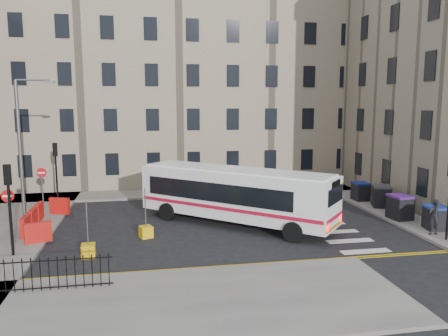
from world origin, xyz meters
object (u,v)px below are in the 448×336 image
object	(u,v)px
wheelie_bin_a	(435,218)
bollard_chevron	(146,232)
streetlamp	(20,149)
bollard_yellow	(88,251)
wheelie_bin_c	(397,204)
wheelie_bin_e	(361,191)
wheelie_bin_b	(400,207)
pedestrian	(434,217)
wheelie_bin_d	(381,196)
bus	(235,193)

from	to	relation	value
wheelie_bin_a	bollard_chevron	distance (m)	15.43
streetlamp	bollard_yellow	distance (m)	8.74
wheelie_bin_c	bollard_yellow	size ratio (longest dim) A/B	1.97
wheelie_bin_c	wheelie_bin_e	xyz separation A→B (m)	(-0.53, 3.64, 0.07)
wheelie_bin_b	wheelie_bin_c	bearing A→B (deg)	58.74
bollard_chevron	pedestrian	bearing A→B (deg)	-10.25
streetlamp	bollard_yellow	xyz separation A→B (m)	(4.30, -6.44, -4.04)
wheelie_bin_d	pedestrian	world-z (taller)	pedestrian
bus	wheelie_bin_c	xyz separation A→B (m)	(10.32, 0.29, -1.10)
wheelie_bin_b	bollard_yellow	world-z (taller)	wheelie_bin_b
streetlamp	wheelie_bin_c	bearing A→B (deg)	-5.41
wheelie_bin_d	wheelie_bin_e	size ratio (longest dim) A/B	1.26
wheelie_bin_a	wheelie_bin_e	xyz separation A→B (m)	(-0.51, 7.32, -0.01)
bus	wheelie_bin_e	world-z (taller)	bus
streetlamp	wheelie_bin_e	world-z (taller)	streetlamp
bollard_chevron	bollard_yellow	bearing A→B (deg)	-136.31
wheelie_bin_c	wheelie_bin_d	world-z (taller)	wheelie_bin_d
streetlamp	wheelie_bin_b	bearing A→B (deg)	-9.24
bollard_yellow	pedestrian	bearing A→B (deg)	-0.61
wheelie_bin_b	wheelie_bin_e	world-z (taller)	wheelie_bin_b
wheelie_bin_a	bollard_chevron	world-z (taller)	wheelie_bin_a
bus	bollard_chevron	world-z (taller)	bus
wheelie_bin_a	bollard_yellow	world-z (taller)	wheelie_bin_a
wheelie_bin_c	wheelie_bin_d	bearing A→B (deg)	82.09
streetlamp	wheelie_bin_d	xyz separation A→B (m)	(22.08, -0.52, -3.47)
bus	wheelie_bin_a	xyz separation A→B (m)	(10.29, -3.39, -1.01)
bollard_chevron	wheelie_bin_a	bearing A→B (deg)	-6.69
bus	bollard_chevron	xyz separation A→B (m)	(-5.02, -1.60, -1.51)
wheelie_bin_c	wheelie_bin_d	size ratio (longest dim) A/B	0.74
wheelie_bin_c	bollard_chevron	distance (m)	15.46
wheelie_bin_e	bollard_chevron	world-z (taller)	wheelie_bin_e
wheelie_bin_b	bollard_chevron	xyz separation A→B (m)	(-14.67, -0.49, -0.57)
wheelie_bin_c	bollard_chevron	world-z (taller)	wheelie_bin_c
wheelie_bin_a	bollard_yellow	xyz separation A→B (m)	(-17.89, -0.66, -0.50)
bus	wheelie_bin_a	bearing A→B (deg)	-66.70
wheelie_bin_c	bollard_chevron	xyz separation A→B (m)	(-15.33, -1.89, -0.41)
wheelie_bin_d	bollard_yellow	bearing A→B (deg)	-141.75
wheelie_bin_c	wheelie_bin_d	xyz separation A→B (m)	(-0.13, 1.59, 0.15)
wheelie_bin_d	wheelie_bin_c	bearing A→B (deg)	-65.48
wheelie_bin_e	bollard_chevron	bearing A→B (deg)	-161.27
wheelie_bin_d	wheelie_bin_e	bearing A→B (deg)	120.70
wheelie_bin_a	bollard_chevron	size ratio (longest dim) A/B	2.20
wheelie_bin_b	bollard_chevron	size ratio (longest dim) A/B	2.38
streetlamp	bollard_chevron	xyz separation A→B (m)	(6.87, -3.99, -4.04)
wheelie_bin_a	wheelie_bin_c	xyz separation A→B (m)	(0.02, 3.68, -0.08)
wheelie_bin_a	wheelie_bin_d	size ratio (longest dim) A/B	0.83
bollard_yellow	bollard_chevron	bearing A→B (deg)	43.69
wheelie_bin_a	wheelie_bin_e	world-z (taller)	wheelie_bin_a
streetlamp	bollard_chevron	distance (m)	8.91
wheelie_bin_a	bollard_yellow	distance (m)	17.90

